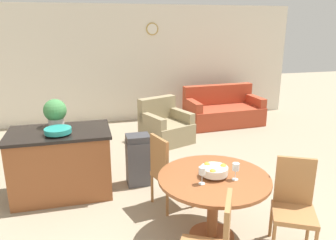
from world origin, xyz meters
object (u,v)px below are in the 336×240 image
at_px(kitchen_island, 62,163).
at_px(trash_bin, 138,160).
at_px(wine_glass_right, 236,168).
at_px(couch, 223,111).
at_px(armchair, 165,127).
at_px(dining_table, 213,191).
at_px(dining_chair_far_side, 167,170).
at_px(teal_bowl, 58,131).
at_px(potted_plant, 55,112).
at_px(dining_chair_near_right, 294,202).
at_px(fruit_bowl, 214,170).
at_px(wine_glass_left, 202,172).

xyz_separation_m(kitchen_island, trash_bin, (1.05, 0.03, -0.08)).
bearing_deg(wine_glass_right, kitchen_island, 138.85).
height_order(couch, armchair, couch).
bearing_deg(couch, dining_table, -118.19).
bearing_deg(armchair, wine_glass_right, -112.49).
xyz_separation_m(dining_chair_far_side, trash_bin, (-0.24, 0.72, -0.14)).
xyz_separation_m(teal_bowl, potted_plant, (-0.04, 0.37, 0.15)).
height_order(dining_chair_near_right, fruit_bowl, dining_chair_near_right).
relative_size(dining_chair_near_right, teal_bowl, 2.84).
xyz_separation_m(dining_chair_near_right, trash_bin, (-1.31, 1.79, -0.14)).
relative_size(wine_glass_right, potted_plant, 0.47).
height_order(wine_glass_left, potted_plant, potted_plant).
xyz_separation_m(trash_bin, couch, (2.42, 2.49, -0.07)).
bearing_deg(dining_chair_far_side, dining_chair_near_right, 28.14).
height_order(dining_table, potted_plant, potted_plant).
relative_size(fruit_bowl, couch, 0.16).
bearing_deg(potted_plant, dining_chair_far_side, -34.12).
distance_m(fruit_bowl, potted_plant, 2.36).
height_order(dining_chair_far_side, armchair, dining_chair_far_side).
height_order(dining_table, armchair, armchair).
xyz_separation_m(dining_table, potted_plant, (-1.65, 1.66, 0.54)).
height_order(dining_table, trash_bin, trash_bin).
bearing_deg(kitchen_island, wine_glass_right, -41.15).
distance_m(potted_plant, armchair, 2.56).
distance_m(kitchen_island, trash_bin, 1.06).
xyz_separation_m(wine_glass_right, trash_bin, (-0.74, 1.60, -0.50)).
relative_size(wine_glass_right, kitchen_island, 0.14).
distance_m(potted_plant, couch, 4.28).
xyz_separation_m(dining_chair_far_side, armchair, (0.58, 2.40, -0.22)).
bearing_deg(trash_bin, armchair, 63.97).
xyz_separation_m(dining_chair_near_right, fruit_bowl, (-0.76, 0.32, 0.30)).
xyz_separation_m(dining_chair_near_right, dining_chair_far_side, (-1.07, 1.07, 0.00)).
xyz_separation_m(fruit_bowl, armchair, (0.26, 3.16, -0.52)).
distance_m(dining_chair_near_right, trash_bin, 2.23).
relative_size(kitchen_island, trash_bin, 1.76).
relative_size(dining_chair_near_right, dining_chair_far_side, 1.00).
bearing_deg(dining_chair_far_side, couch, 129.18).
height_order(dining_table, dining_chair_far_side, dining_chair_far_side).
height_order(dining_chair_near_right, kitchen_island, dining_chair_near_right).
relative_size(kitchen_island, armchair, 1.21).
bearing_deg(armchair, trash_bin, -137.06).
relative_size(dining_table, kitchen_island, 0.89).
distance_m(dining_table, kitchen_island, 2.17).
distance_m(teal_bowl, armchair, 2.72).
height_order(dining_chair_far_side, wine_glass_left, dining_chair_far_side).
height_order(wine_glass_right, trash_bin, wine_glass_right).
distance_m(dining_chair_far_side, potted_plant, 1.72).
bearing_deg(armchair, kitchen_island, -158.64).
distance_m(teal_bowl, potted_plant, 0.40).
distance_m(dining_chair_far_side, kitchen_island, 1.47).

